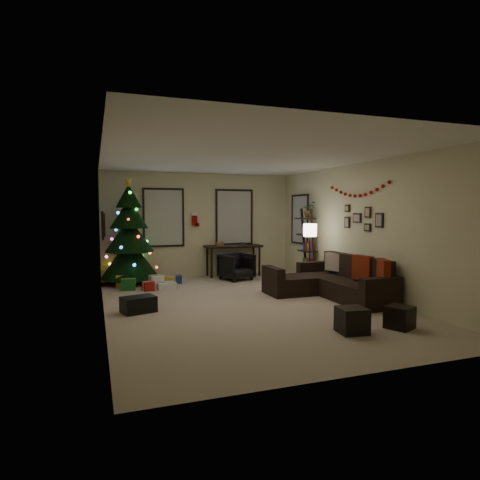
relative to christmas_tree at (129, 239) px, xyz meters
name	(u,v)px	position (x,y,z in m)	size (l,w,h in m)	color
floor	(246,304)	(1.84, -2.96, -1.06)	(7.00, 7.00, 0.00)	#BAA68D
ceiling	(246,157)	(1.84, -2.96, 1.64)	(7.00, 7.00, 0.00)	white
wall_back	(200,225)	(1.84, 0.54, 0.29)	(5.00, 5.00, 0.00)	beige
wall_front	(363,248)	(1.84, -6.46, 0.29)	(5.00, 5.00, 0.00)	beige
wall_left	(102,234)	(-0.66, -2.96, 0.29)	(7.00, 7.00, 0.00)	beige
wall_right	(361,229)	(4.34, -2.96, 0.29)	(7.00, 7.00, 0.00)	beige
window_back_left	(164,218)	(0.89, 0.51, 0.49)	(1.05, 0.06, 1.50)	#728CB2
window_back_right	(234,217)	(2.79, 0.51, 0.49)	(1.05, 0.06, 1.50)	#728CB2
window_right_wall	(300,219)	(4.31, -0.41, 0.44)	(0.06, 0.90, 1.30)	#728CB2
christmas_tree	(129,239)	(0.00, 0.00, 0.00)	(1.38, 1.38, 2.56)	black
presents	(152,282)	(0.44, -0.66, -0.95)	(1.50, 1.15, 0.30)	gold
sofa	(332,283)	(3.71, -2.91, -0.79)	(1.71, 2.50, 0.83)	black
pillow_red_a	(383,272)	(4.05, -4.04, -0.42)	(0.12, 0.46, 0.46)	maroon
pillow_red_b	(363,268)	(4.05, -3.45, -0.42)	(0.12, 0.47, 0.47)	maroon
pillow_cream	(333,262)	(4.05, -2.43, -0.43)	(0.11, 0.38, 0.38)	#BEAC9A
ottoman_near	(352,320)	(2.64, -5.15, -0.88)	(0.38, 0.38, 0.36)	black
ottoman_far	(400,317)	(3.44, -5.19, -0.89)	(0.35, 0.35, 0.33)	black
desk	(233,249)	(2.68, 0.26, -0.35)	(1.50, 0.54, 0.81)	black
desk_chair	(236,266)	(2.55, -0.39, -0.73)	(0.65, 0.61, 0.67)	black
bookshelf	(308,246)	(4.14, -1.14, -0.20)	(0.30, 0.53, 1.78)	black
potted_plant	(309,207)	(4.14, -1.14, 0.76)	(0.45, 0.39, 0.50)	#4C4C4C
floor_lamp	(310,234)	(3.79, -1.86, 0.14)	(0.30, 0.30, 1.44)	black
art_map	(103,225)	(-0.64, -2.22, 0.41)	(0.04, 0.60, 0.50)	black
art_abstract	(104,225)	(-0.64, -3.33, 0.46)	(0.04, 0.45, 0.35)	black
gallery	(362,219)	(4.32, -3.03, 0.51)	(0.03, 1.25, 0.54)	black
garland	(358,190)	(4.29, -2.90, 1.09)	(0.08, 1.90, 0.30)	#A5140C
stocking_left	(195,219)	(1.70, 0.48, 0.45)	(0.20, 0.05, 0.36)	#990F0C
stocking_right	(206,217)	(2.03, 0.60, 0.48)	(0.20, 0.05, 0.36)	#990F0C
storage_bin	(138,304)	(-0.10, -2.93, -0.92)	(0.55, 0.36, 0.27)	black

